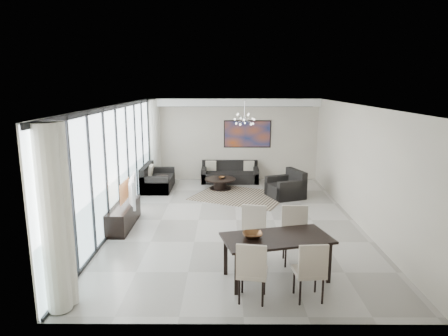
{
  "coord_description": "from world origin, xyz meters",
  "views": [
    {
      "loc": [
        -0.27,
        -9.67,
        3.4
      ],
      "look_at": [
        -0.31,
        0.51,
        1.25
      ],
      "focal_mm": 32.0,
      "sensor_mm": 36.0,
      "label": 1
    }
  ],
  "objects_px": {
    "coffee_table": "(220,183)",
    "television": "(129,191)",
    "tv_console": "(123,216)",
    "sofa_main": "(230,175)",
    "dining_table": "(277,242)"
  },
  "relations": [
    {
      "from": "coffee_table",
      "to": "television",
      "type": "relative_size",
      "value": 0.86
    },
    {
      "from": "tv_console",
      "to": "television",
      "type": "bearing_deg",
      "value": 24.92
    },
    {
      "from": "dining_table",
      "to": "tv_console",
      "type": "bearing_deg",
      "value": 142.15
    },
    {
      "from": "coffee_table",
      "to": "television",
      "type": "bearing_deg",
      "value": -121.87
    },
    {
      "from": "sofa_main",
      "to": "television",
      "type": "distance_m",
      "value": 5.14
    },
    {
      "from": "sofa_main",
      "to": "tv_console",
      "type": "bearing_deg",
      "value": -120.2
    },
    {
      "from": "sofa_main",
      "to": "tv_console",
      "type": "distance_m",
      "value": 5.24
    },
    {
      "from": "tv_console",
      "to": "dining_table",
      "type": "height_order",
      "value": "dining_table"
    },
    {
      "from": "television",
      "to": "dining_table",
      "type": "distance_m",
      "value": 4.22
    },
    {
      "from": "coffee_table",
      "to": "tv_console",
      "type": "xyz_separation_m",
      "value": [
        -2.31,
        -3.53,
        0.07
      ]
    },
    {
      "from": "coffee_table",
      "to": "sofa_main",
      "type": "relative_size",
      "value": 0.51
    },
    {
      "from": "coffee_table",
      "to": "television",
      "type": "xyz_separation_m",
      "value": [
        -2.15,
        -3.46,
        0.68
      ]
    },
    {
      "from": "tv_console",
      "to": "television",
      "type": "height_order",
      "value": "television"
    },
    {
      "from": "tv_console",
      "to": "dining_table",
      "type": "xyz_separation_m",
      "value": [
        3.39,
        -2.63,
        0.42
      ]
    },
    {
      "from": "coffee_table",
      "to": "television",
      "type": "distance_m",
      "value": 4.13
    }
  ]
}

